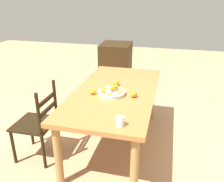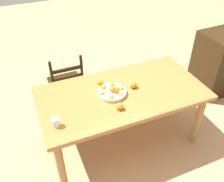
# 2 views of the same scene
# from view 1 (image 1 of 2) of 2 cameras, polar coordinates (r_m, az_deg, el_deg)

# --- Properties ---
(ground_plane) EXTENTS (12.00, 12.00, 0.00)m
(ground_plane) POSITION_cam_1_polar(r_m,az_deg,el_deg) (3.27, 0.68, -12.50)
(ground_plane) COLOR tan
(dining_table) EXTENTS (1.86, 0.96, 0.78)m
(dining_table) POSITION_cam_1_polar(r_m,az_deg,el_deg) (2.93, 0.74, -1.58)
(dining_table) COLOR #9D6733
(dining_table) RESTS_ON ground
(chair_near_window) EXTENTS (0.45, 0.45, 0.94)m
(chair_near_window) POSITION_cam_1_polar(r_m,az_deg,el_deg) (2.95, -17.34, -7.57)
(chair_near_window) COLOR black
(chair_near_window) RESTS_ON ground
(cabinet) EXTENTS (0.66, 0.59, 0.96)m
(cabinet) POSITION_cam_1_polar(r_m,az_deg,el_deg) (4.77, 0.92, 5.63)
(cabinet) COLOR black
(cabinet) RESTS_ON ground
(fruit_bowl) EXTENTS (0.32, 0.32, 0.12)m
(fruit_bowl) POSITION_cam_1_polar(r_m,az_deg,el_deg) (2.78, -0.01, -0.19)
(fruit_bowl) COLOR silver
(fruit_bowl) RESTS_ON dining_table
(orange_loose_0) EXTENTS (0.07, 0.07, 0.07)m
(orange_loose_0) POSITION_cam_1_polar(r_m,az_deg,el_deg) (2.78, -4.65, -0.16)
(orange_loose_0) COLOR orange
(orange_loose_0) RESTS_ON dining_table
(orange_loose_1) EXTENTS (0.08, 0.08, 0.08)m
(orange_loose_1) POSITION_cam_1_polar(r_m,az_deg,el_deg) (3.02, 1.02, 1.91)
(orange_loose_1) COLOR orange
(orange_loose_1) RESTS_ON dining_table
(orange_loose_2) EXTENTS (0.08, 0.08, 0.08)m
(orange_loose_2) POSITION_cam_1_polar(r_m,az_deg,el_deg) (2.71, 5.22, -0.75)
(orange_loose_2) COLOR orange
(orange_loose_2) RESTS_ON dining_table
(drinking_glass) EXTENTS (0.07, 0.07, 0.09)m
(drinking_glass) POSITION_cam_1_polar(r_m,az_deg,el_deg) (2.13, 1.99, -7.28)
(drinking_glass) COLOR silver
(drinking_glass) RESTS_ON dining_table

